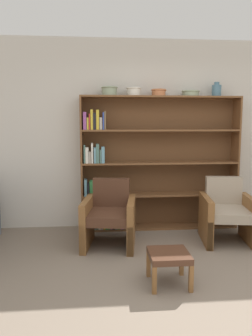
{
  "coord_description": "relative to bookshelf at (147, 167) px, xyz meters",
  "views": [
    {
      "loc": [
        -1.01,
        -2.52,
        1.56
      ],
      "look_at": [
        -0.62,
        1.81,
        0.95
      ],
      "focal_mm": 35.0,
      "sensor_mm": 36.0,
      "label": 1
    }
  ],
  "objects": [
    {
      "name": "ground_plane",
      "position": [
        0.28,
        -2.18,
        -0.92
      ],
      "size": [
        24.0,
        24.0,
        0.0
      ],
      "primitive_type": "plane",
      "color": "#7A6B5B"
    },
    {
      "name": "bowl_copper",
      "position": [
        -0.54,
        -0.03,
        1.08
      ],
      "size": [
        0.23,
        0.23,
        0.12
      ],
      "color": "gray",
      "rests_on": "bookshelf"
    },
    {
      "name": "wall_back",
      "position": [
        0.28,
        0.16,
        0.46
      ],
      "size": [
        12.0,
        0.06,
        2.75
      ],
      "color": "silver",
      "rests_on": "ground"
    },
    {
      "name": "armchair_leather",
      "position": [
        -0.57,
        -0.65,
        -0.54
      ],
      "size": [
        0.73,
        0.77,
        0.82
      ],
      "rotation": [
        0.0,
        0.0,
        2.99
      ],
      "color": "brown",
      "rests_on": "ground"
    },
    {
      "name": "armchair_cushioned",
      "position": [
        0.97,
        -0.65,
        -0.54
      ],
      "size": [
        0.73,
        0.77,
        0.82
      ],
      "rotation": [
        0.0,
        0.0,
        2.99
      ],
      "color": "brown",
      "rests_on": "ground"
    },
    {
      "name": "bookshelf",
      "position": [
        0.0,
        0.0,
        0.0
      ],
      "size": [
        2.29,
        0.3,
        1.93
      ],
      "color": "brown",
      "rests_on": "ground"
    },
    {
      "name": "bowl_slate",
      "position": [
        0.62,
        -0.03,
        1.06
      ],
      "size": [
        0.26,
        0.26,
        0.08
      ],
      "color": "gray",
      "rests_on": "bookshelf"
    },
    {
      "name": "footstool",
      "position": [
        -0.04,
        -1.75,
        -0.65
      ],
      "size": [
        0.38,
        0.38,
        0.32
      ],
      "color": "brown",
      "rests_on": "ground"
    },
    {
      "name": "bowl_cream",
      "position": [
        0.16,
        -0.03,
        1.07
      ],
      "size": [
        0.22,
        0.22,
        0.1
      ],
      "color": "#C67547",
      "rests_on": "bookshelf"
    },
    {
      "name": "bowl_brass",
      "position": [
        -0.2,
        -0.03,
        1.08
      ],
      "size": [
        0.21,
        0.21,
        0.12
      ],
      "color": "silver",
      "rests_on": "bookshelf"
    },
    {
      "name": "vase_tall",
      "position": [
        1.0,
        -0.03,
        1.1
      ],
      "size": [
        0.13,
        0.13,
        0.2
      ],
      "color": "slate",
      "rests_on": "bookshelf"
    }
  ]
}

